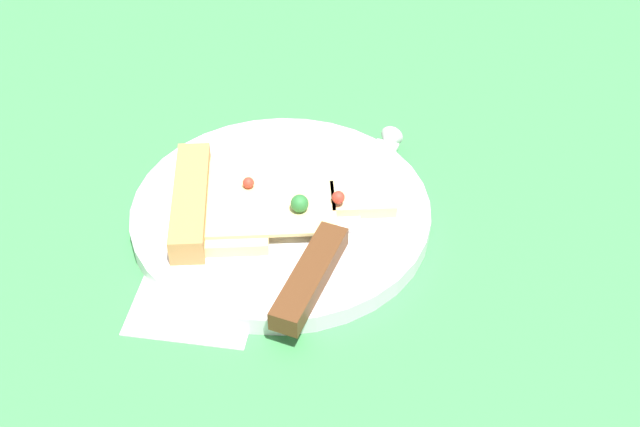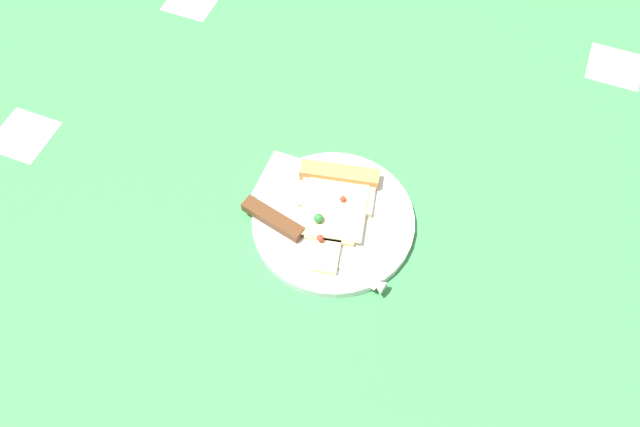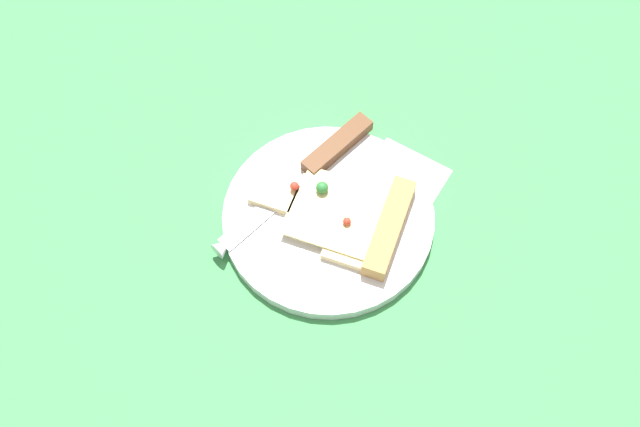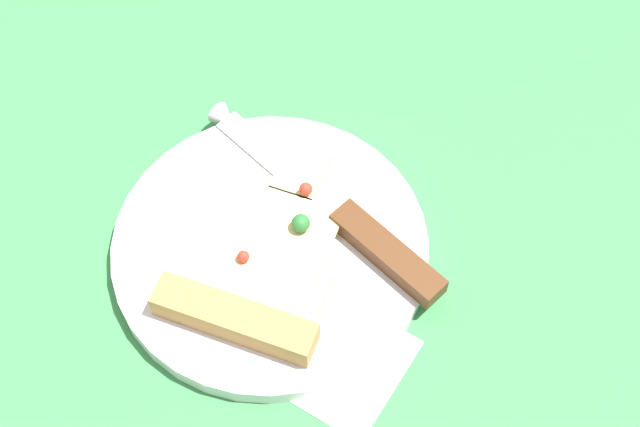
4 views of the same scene
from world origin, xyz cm
name	(u,v)px [view 4 (image 4 of 4)]	position (x,y,z in cm)	size (l,w,h in cm)	color
ground_plane	(234,349)	(-0.01, 0.00, -1.50)	(152.08, 152.08, 3.00)	#3D8C4C
plate	(270,249)	(1.62, -7.45, 0.79)	(23.98, 23.98, 1.58)	silver
pizza_slice	(257,268)	(1.08, -4.93, 2.37)	(12.88, 18.62, 2.70)	beige
knife	(343,217)	(-1.96, -12.16, 2.19)	(23.86, 7.44, 2.45)	silver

